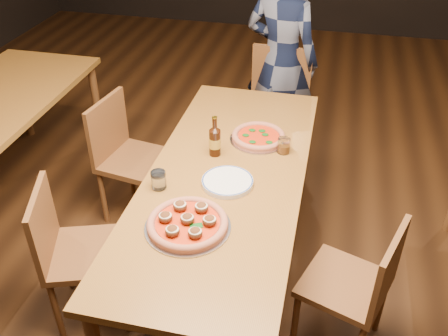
% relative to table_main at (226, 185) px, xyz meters
% --- Properties ---
extents(ground, '(9.00, 9.00, 0.00)m').
position_rel_table_main_xyz_m(ground, '(0.00, 0.00, -0.68)').
color(ground, black).
extents(table_main, '(0.80, 2.00, 0.75)m').
position_rel_table_main_xyz_m(table_main, '(0.00, 0.00, 0.00)').
color(table_main, brown).
rests_on(table_main, ground).
extents(chair_main_nw, '(0.51, 0.51, 0.85)m').
position_rel_table_main_xyz_m(chair_main_nw, '(-0.64, -0.40, -0.25)').
color(chair_main_nw, brown).
rests_on(chair_main_nw, ground).
extents(chair_main_sw, '(0.47, 0.47, 0.88)m').
position_rel_table_main_xyz_m(chair_main_sw, '(-0.70, 0.45, -0.24)').
color(chair_main_sw, brown).
rests_on(chair_main_sw, ground).
extents(chair_main_e, '(0.49, 0.49, 0.83)m').
position_rel_table_main_xyz_m(chair_main_e, '(0.66, -0.30, -0.27)').
color(chair_main_e, brown).
rests_on(chair_main_e, ground).
extents(chair_end, '(0.47, 0.47, 0.96)m').
position_rel_table_main_xyz_m(chair_end, '(0.09, 1.22, -0.20)').
color(chair_end, brown).
rests_on(chair_end, ground).
extents(pizza_meatball, '(0.39, 0.39, 0.07)m').
position_rel_table_main_xyz_m(pizza_meatball, '(-0.08, -0.45, 0.10)').
color(pizza_meatball, '#B7B7BF').
rests_on(pizza_meatball, table_main).
extents(pizza_margherita, '(0.33, 0.33, 0.04)m').
position_rel_table_main_xyz_m(pizza_margherita, '(0.11, 0.37, 0.09)').
color(pizza_margherita, '#B7B7BF').
rests_on(pizza_margherita, table_main).
extents(plate_stack, '(0.26, 0.26, 0.02)m').
position_rel_table_main_xyz_m(plate_stack, '(0.03, -0.09, 0.08)').
color(plate_stack, white).
rests_on(plate_stack, table_main).
extents(beer_bottle, '(0.06, 0.06, 0.23)m').
position_rel_table_main_xyz_m(beer_bottle, '(-0.10, 0.17, 0.15)').
color(beer_bottle, black).
rests_on(beer_bottle, table_main).
extents(water_glass, '(0.07, 0.07, 0.09)m').
position_rel_table_main_xyz_m(water_glass, '(-0.30, -0.19, 0.12)').
color(water_glass, white).
rests_on(water_glass, table_main).
extents(amber_glass, '(0.07, 0.07, 0.09)m').
position_rel_table_main_xyz_m(amber_glass, '(0.26, 0.27, 0.11)').
color(amber_glass, '#8E4A10').
rests_on(amber_glass, table_main).
extents(diner, '(0.67, 0.54, 1.58)m').
position_rel_table_main_xyz_m(diner, '(0.09, 1.46, 0.11)').
color(diner, black).
rests_on(diner, ground).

